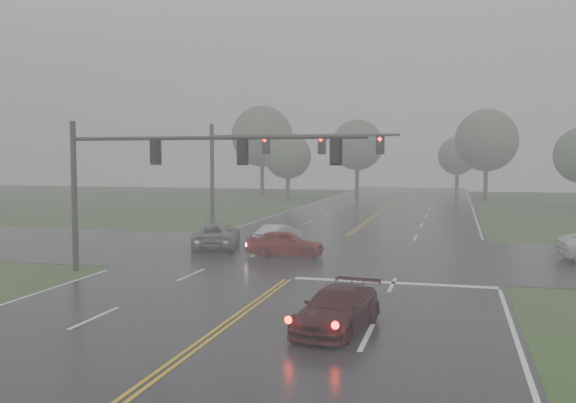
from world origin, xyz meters
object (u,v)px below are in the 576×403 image
(sedan_maroon, at_px, (337,330))
(sedan_red, at_px, (285,257))
(signal_gantry_far, at_px, (268,155))
(car_grey, at_px, (217,248))
(sedan_silver, at_px, (279,245))
(signal_gantry_near, at_px, (159,166))

(sedan_maroon, distance_m, sedan_red, 14.61)
(sedan_maroon, height_order, signal_gantry_far, signal_gantry_far)
(car_grey, bearing_deg, sedan_silver, -162.25)
(car_grey, bearing_deg, sedan_maroon, 108.04)
(sedan_maroon, distance_m, sedan_silver, 19.10)
(sedan_silver, xyz_separation_m, signal_gantry_far, (-2.71, 6.84, 5.43))
(sedan_red, xyz_separation_m, signal_gantry_far, (-4.23, 11.06, 5.43))
(sedan_maroon, bearing_deg, signal_gantry_near, 152.06)
(sedan_silver, bearing_deg, signal_gantry_near, 89.51)
(sedan_silver, height_order, signal_gantry_far, signal_gantry_far)
(sedan_maroon, relative_size, signal_gantry_near, 0.32)
(sedan_maroon, distance_m, car_grey, 18.74)
(sedan_maroon, bearing_deg, sedan_silver, 120.21)
(sedan_red, distance_m, sedan_silver, 4.48)
(car_grey, bearing_deg, sedan_red, 140.68)
(sedan_silver, xyz_separation_m, car_grey, (-3.21, -2.00, 0.00))
(signal_gantry_near, xyz_separation_m, signal_gantry_far, (-0.11, 17.54, 0.49))
(car_grey, relative_size, signal_gantry_near, 0.38)
(car_grey, bearing_deg, signal_gantry_far, -107.38)
(signal_gantry_near, bearing_deg, car_grey, 94.01)
(signal_gantry_near, bearing_deg, signal_gantry_far, 90.37)
(car_grey, xyz_separation_m, signal_gantry_near, (0.61, -8.70, 4.94))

